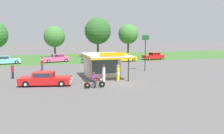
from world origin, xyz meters
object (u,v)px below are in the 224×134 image
(gas_pump_offside, at_px, (118,74))
(parked_car_second_row_spare, at_px, (153,56))
(parked_car_back_row_right, at_px, (125,58))
(roadside_pole_sign, at_px, (145,47))
(motorcycle_with_rider, at_px, (94,82))
(parked_car_back_row_centre, at_px, (5,60))
(bystander_leaning_by_kiosk, at_px, (13,71))
(featured_classic_sedan, at_px, (45,79))
(gas_pump_nearside, at_px, (104,74))
(bystander_standing_back_lot, at_px, (42,65))
(parked_car_back_row_left, at_px, (56,58))
(parked_car_back_row_far_left, at_px, (94,59))

(gas_pump_offside, xyz_separation_m, parked_car_second_row_spare, (15.36, 20.14, -0.18))
(parked_car_second_row_spare, relative_size, parked_car_back_row_right, 0.98)
(roadside_pole_sign, bearing_deg, motorcycle_with_rider, -139.52)
(gas_pump_offside, xyz_separation_m, parked_car_back_row_centre, (-14.76, 21.14, -0.18))
(motorcycle_with_rider, xyz_separation_m, roadside_pole_sign, (9.63, 8.21, 2.90))
(parked_car_second_row_spare, relative_size, bystander_leaning_by_kiosk, 3.00)
(parked_car_second_row_spare, xyz_separation_m, parked_car_back_row_centre, (-30.12, 1.01, -0.00))
(featured_classic_sedan, bearing_deg, gas_pump_nearside, -3.50)
(gas_pump_nearside, bearing_deg, motorcycle_with_rider, -125.14)
(gas_pump_nearside, xyz_separation_m, parked_car_back_row_right, (9.63, 18.61, -0.19))
(bystander_standing_back_lot, bearing_deg, parked_car_second_row_spare, 21.57)
(parked_car_second_row_spare, bearing_deg, bystander_standing_back_lot, -158.43)
(bystander_standing_back_lot, bearing_deg, roadside_pole_sign, -18.64)
(parked_car_second_row_spare, distance_m, parked_car_back_row_right, 7.59)
(parked_car_back_row_left, xyz_separation_m, parked_car_back_row_centre, (-9.28, -0.63, -0.03))
(parked_car_back_row_far_left, xyz_separation_m, parked_car_back_row_left, (-7.02, 2.91, 0.00))
(gas_pump_nearside, relative_size, bystander_standing_back_lot, 1.15)
(gas_pump_offside, height_order, bystander_leaning_by_kiosk, gas_pump_offside)
(parked_car_back_row_left, distance_m, parked_car_back_row_right, 13.78)
(bystander_standing_back_lot, bearing_deg, bystander_leaning_by_kiosk, -122.02)
(gas_pump_nearside, distance_m, parked_car_second_row_spare, 26.39)
(gas_pump_nearside, xyz_separation_m, featured_classic_sedan, (-6.27, 0.38, -0.27))
(parked_car_back_row_right, bearing_deg, bystander_leaning_by_kiosk, -145.90)
(gas_pump_nearside, bearing_deg, gas_pump_offside, -0.00)
(bystander_leaning_by_kiosk, bearing_deg, parked_car_second_row_spare, 28.69)
(parked_car_back_row_far_left, bearing_deg, motorcycle_with_rider, -102.94)
(featured_classic_sedan, height_order, parked_car_back_row_left, parked_car_back_row_left)
(parked_car_back_row_right, bearing_deg, roadside_pole_sign, -97.33)
(featured_classic_sedan, distance_m, bystander_leaning_by_kiosk, 6.20)
(gas_pump_nearside, relative_size, parked_car_back_row_far_left, 0.39)
(parked_car_back_row_right, bearing_deg, bystander_standing_back_lot, -154.23)
(gas_pump_offside, distance_m, bystander_standing_back_lot, 13.60)
(motorcycle_with_rider, xyz_separation_m, parked_car_second_row_spare, (18.70, 22.46, 0.04))
(parked_car_back_row_right, xyz_separation_m, bystander_standing_back_lot, (-16.19, -7.82, 0.20))
(featured_classic_sedan, bearing_deg, parked_car_back_row_far_left, 62.78)
(parked_car_back_row_far_left, xyz_separation_m, bystander_leaning_by_kiosk, (-13.21, -13.52, 0.24))
(motorcycle_with_rider, bearing_deg, featured_classic_sedan, 149.70)
(featured_classic_sedan, height_order, parked_car_second_row_spare, parked_car_second_row_spare)
(motorcycle_with_rider, bearing_deg, parked_car_back_row_centre, 115.96)
(roadside_pole_sign, bearing_deg, parked_car_back_row_far_left, 110.13)
(bystander_leaning_by_kiosk, bearing_deg, bystander_standing_back_lot, 57.98)
(bystander_leaning_by_kiosk, distance_m, roadside_pole_sign, 18.16)
(parked_car_back_row_far_left, relative_size, bystander_leaning_by_kiosk, 2.90)
(parked_car_second_row_spare, bearing_deg, roadside_pole_sign, -122.49)
(parked_car_second_row_spare, height_order, parked_car_back_row_centre, parked_car_back_row_centre)
(parked_car_back_row_left, distance_m, parked_car_second_row_spare, 20.91)
(motorcycle_with_rider, height_order, roadside_pole_sign, roadside_pole_sign)
(parked_car_back_row_far_left, relative_size, parked_car_back_row_right, 0.95)
(parked_car_back_row_centre, distance_m, bystander_standing_back_lot, 12.22)
(motorcycle_with_rider, bearing_deg, parked_car_back_row_right, 61.73)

